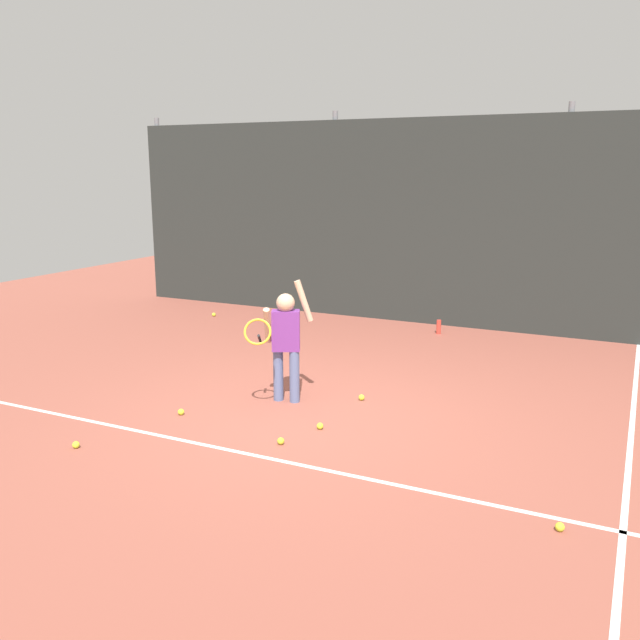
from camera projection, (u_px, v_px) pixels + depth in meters
ground_plane at (305, 417)px, 7.01m from camera, size 20.00×20.00×0.00m
court_line_baseline at (252, 455)px, 6.07m from camera, size 9.00×0.05×0.00m
court_line_sideline at (631, 432)px, 6.59m from camera, size 0.05×9.00×0.00m
back_fence_windscreen at (439, 224)px, 10.82m from camera, size 11.49×0.08×3.30m
fence_post_0 at (161, 210)px, 13.23m from camera, size 0.09×0.09×3.45m
fence_post_1 at (335, 215)px, 11.65m from camera, size 0.09×0.09×3.45m
fence_post_2 at (563, 223)px, 10.07m from camera, size 0.09×0.09×3.45m
tennis_player at (285, 337)px, 7.31m from camera, size 0.52×0.79×1.35m
water_bottle at (439, 327)px, 10.50m from camera, size 0.07×0.07×0.22m
tennis_ball_0 at (76, 445)px, 6.21m from camera, size 0.07×0.07×0.07m
tennis_ball_1 at (560, 527)px, 4.79m from camera, size 0.07×0.07×0.07m
tennis_ball_2 at (362, 397)px, 7.50m from camera, size 0.07×0.07×0.07m
tennis_ball_3 at (281, 441)px, 6.30m from camera, size 0.07×0.07×0.07m
tennis_ball_4 at (181, 412)px, 7.05m from camera, size 0.07×0.07×0.07m
tennis_ball_6 at (320, 426)px, 6.67m from camera, size 0.07×0.07×0.07m
tennis_ball_7 at (214, 315)px, 11.74m from camera, size 0.07×0.07×0.07m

